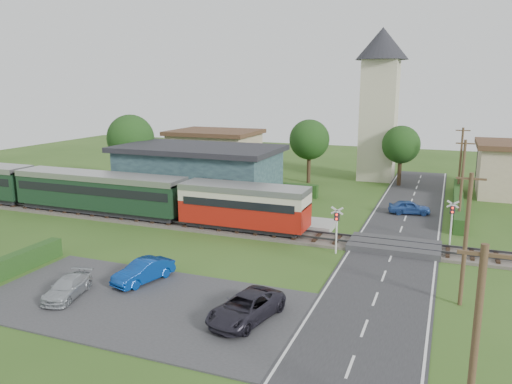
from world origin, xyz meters
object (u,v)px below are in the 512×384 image
(equipment_hut, at_px, (95,187))
(crossing_signal_near, at_px, (337,223))
(pedestrian_far, at_px, (90,192))
(church_tower, at_px, (380,93))
(house_west, at_px, (215,151))
(station_building, at_px, (199,172))
(pedestrian_near, at_px, (242,206))
(car_park_dark, at_px, (246,308))
(car_on_road, at_px, (409,207))
(car_park_silver, at_px, (67,287))
(crossing_signal_far, at_px, (452,216))
(train, at_px, (70,188))
(car_park_blue, at_px, (143,271))

(equipment_hut, distance_m, crossing_signal_near, 25.04)
(crossing_signal_near, relative_size, pedestrian_far, 1.79)
(church_tower, height_order, pedestrian_far, church_tower)
(equipment_hut, xyz_separation_m, house_west, (3.00, 19.80, 1.04))
(station_building, bearing_deg, pedestrian_near, -39.16)
(crossing_signal_near, distance_m, car_park_dark, 11.63)
(car_park_dark, height_order, pedestrian_near, pedestrian_near)
(station_building, relative_size, pedestrian_near, 10.53)
(station_building, xyz_separation_m, crossing_signal_near, (16.40, -11.40, -0.55))
(car_on_road, height_order, car_park_dark, car_park_dark)
(car_park_dark, bearing_deg, car_park_silver, -161.62)
(car_park_dark, bearing_deg, crossing_signal_far, 73.34)
(crossing_signal_far, bearing_deg, car_park_dark, -119.35)
(pedestrian_near, distance_m, pedestrian_far, 15.15)
(train, xyz_separation_m, church_tower, (23.14, 26.00, 8.05))
(crossing_signal_far, bearing_deg, car_park_silver, -137.98)
(station_building, distance_m, house_west, 14.87)
(church_tower, relative_size, crossing_signal_near, 5.37)
(church_tower, xyz_separation_m, crossing_signal_far, (8.60, -23.61, -8.08))
(crossing_signal_near, height_order, car_park_silver, crossing_signal_near)
(car_on_road, bearing_deg, car_park_blue, 136.68)
(car_on_road, bearing_deg, train, 97.45)
(pedestrian_far, bearing_deg, church_tower, -59.00)
(crossing_signal_far, distance_m, pedestrian_far, 31.58)
(car_park_dark, relative_size, pedestrian_far, 2.50)
(house_west, distance_m, crossing_signal_near, 33.22)
(train, xyz_separation_m, crossing_signal_far, (31.74, 2.39, -0.04))
(equipment_hut, bearing_deg, train, -92.42)
(car_park_silver, bearing_deg, equipment_hut, 112.71)
(station_building, xyz_separation_m, car_park_silver, (4.54, -23.77, -2.09))
(train, distance_m, car_park_blue, 19.19)
(house_west, distance_m, pedestrian_far, 20.85)
(church_tower, height_order, car_park_dark, church_tower)
(crossing_signal_far, relative_size, car_park_dark, 0.72)
(car_on_road, xyz_separation_m, car_park_dark, (-5.66, -24.00, 0.06))
(station_building, height_order, car_park_dark, station_building)
(house_west, height_order, crossing_signal_near, house_west)
(car_park_blue, height_order, car_park_dark, car_park_dark)
(house_west, relative_size, car_park_silver, 3.01)
(car_park_blue, xyz_separation_m, pedestrian_far, (-15.12, 13.91, 0.65))
(car_on_road, distance_m, car_park_blue, 25.31)
(car_park_blue, distance_m, car_park_dark, 7.70)
(house_west, xyz_separation_m, car_park_dark, (19.50, -36.79, -2.08))
(car_park_blue, height_order, pedestrian_far, pedestrian_far)
(train, relative_size, car_park_dark, 9.44)
(car_on_road, bearing_deg, pedestrian_far, 93.11)
(crossing_signal_far, xyz_separation_m, car_on_road, (-3.44, 7.82, -1.48))
(pedestrian_near, bearing_deg, train, 23.73)
(pedestrian_near, bearing_deg, crossing_signal_near, 160.95)
(equipment_hut, distance_m, station_building, 9.92)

